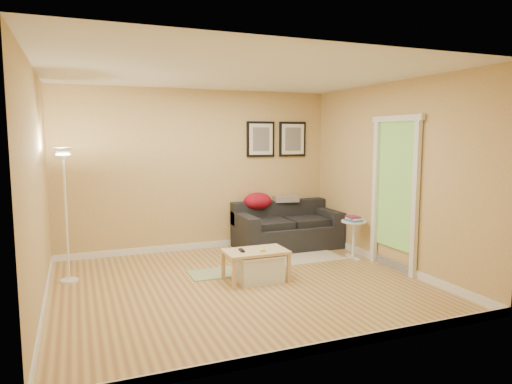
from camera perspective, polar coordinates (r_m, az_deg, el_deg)
floor at (r=5.87m, az=-1.97°, el=-11.41°), size 4.50×4.50×0.00m
ceiling at (r=5.62m, az=-2.08°, el=14.61°), size 4.50×4.50×0.00m
wall_back at (r=7.51m, az=-7.16°, el=2.69°), size 4.50×0.00×4.50m
wall_front at (r=3.79m, az=8.18°, el=-1.47°), size 4.50×0.00×4.50m
wall_left at (r=5.29m, az=-25.62°, el=0.30°), size 0.00×4.00×4.00m
wall_right at (r=6.70m, az=16.43°, el=1.95°), size 0.00×4.00×4.00m
baseboard_back at (r=7.69m, az=-7.00°, el=-6.64°), size 4.50×0.02×0.10m
baseboard_front at (r=4.17m, az=7.79°, el=-18.70°), size 4.50×0.02×0.10m
baseboard_left at (r=5.56m, az=-24.83°, el=-12.59°), size 0.02×4.00×0.10m
baseboard_right at (r=6.91m, az=16.01°, el=-8.43°), size 0.02×4.00×0.10m
sofa at (r=7.66m, az=3.91°, el=-4.16°), size 1.70×0.90×0.75m
red_throw at (r=7.68m, az=0.20°, el=-1.14°), size 0.48×0.36×0.28m
plaid_throw at (r=7.91m, az=3.70°, el=-0.83°), size 0.45×0.32×0.10m
framed_print_left at (r=7.81m, az=0.58°, el=6.58°), size 0.50×0.04×0.60m
framed_print_right at (r=8.05m, az=4.56°, el=6.57°), size 0.50×0.04×0.60m
area_rug at (r=7.17m, az=5.20°, el=-7.99°), size 1.25×0.85×0.01m
green_runner at (r=6.32m, az=-5.10°, el=-10.04°), size 0.70×0.50×0.01m
coffee_table at (r=5.96m, az=-0.04°, el=-9.12°), size 0.86×0.60×0.40m
remote_control at (r=5.86m, az=-1.80°, el=-7.27°), size 0.07×0.16×0.02m
tape_roll at (r=5.84m, az=0.87°, el=-7.28°), size 0.07×0.07×0.03m
storage_bin at (r=5.95m, az=0.37°, el=-9.36°), size 0.58×0.42×0.36m
side_table at (r=7.15m, az=12.03°, el=-5.81°), size 0.38×0.38×0.58m
book_stack at (r=7.06m, az=12.03°, el=-3.24°), size 0.24×0.28×0.08m
floor_lamp at (r=6.25m, az=-22.54°, el=-3.13°), size 0.22×0.22×1.72m
doorway at (r=6.58m, az=16.81°, el=-0.56°), size 0.12×1.01×2.13m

